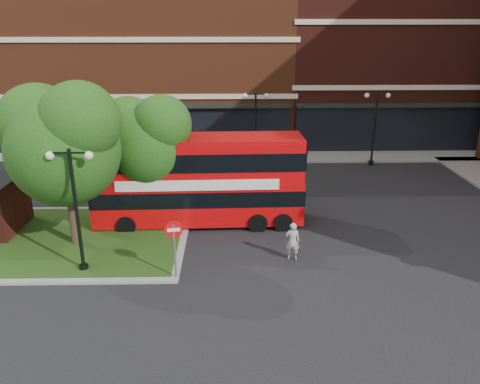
{
  "coord_description": "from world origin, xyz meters",
  "views": [
    {
      "loc": [
        0.3,
        -16.2,
        9.29
      ],
      "look_at": [
        0.74,
        3.76,
        2.0
      ],
      "focal_mm": 35.0,
      "sensor_mm": 36.0,
      "label": 1
    }
  ],
  "objects_px": {
    "bus": "(198,175)",
    "car_white": "(270,151)",
    "car_silver": "(202,157)",
    "woman": "(292,241)"
  },
  "relations": [
    {
      "from": "car_silver",
      "to": "car_white",
      "type": "relative_size",
      "value": 0.98
    },
    {
      "from": "woman",
      "to": "car_silver",
      "type": "bearing_deg",
      "value": -63.59
    },
    {
      "from": "car_silver",
      "to": "car_white",
      "type": "bearing_deg",
      "value": -78.16
    },
    {
      "from": "woman",
      "to": "car_white",
      "type": "height_order",
      "value": "woman"
    },
    {
      "from": "woman",
      "to": "car_white",
      "type": "bearing_deg",
      "value": -83.25
    },
    {
      "from": "woman",
      "to": "car_silver",
      "type": "relative_size",
      "value": 0.44
    },
    {
      "from": "bus",
      "to": "car_silver",
      "type": "bearing_deg",
      "value": 90.99
    },
    {
      "from": "bus",
      "to": "car_white",
      "type": "relative_size",
      "value": 2.65
    },
    {
      "from": "bus",
      "to": "car_white",
      "type": "bearing_deg",
      "value": 66.98
    },
    {
      "from": "bus",
      "to": "car_silver",
      "type": "xyz_separation_m",
      "value": [
        -0.42,
        9.61,
        -1.85
      ]
    }
  ]
}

